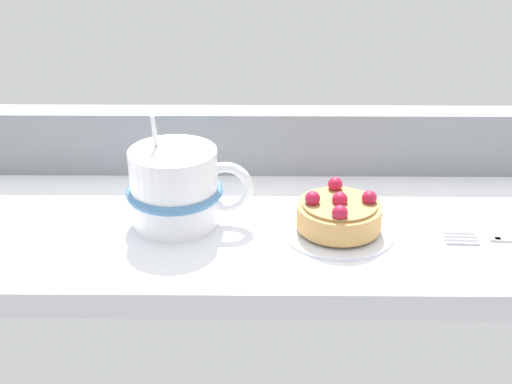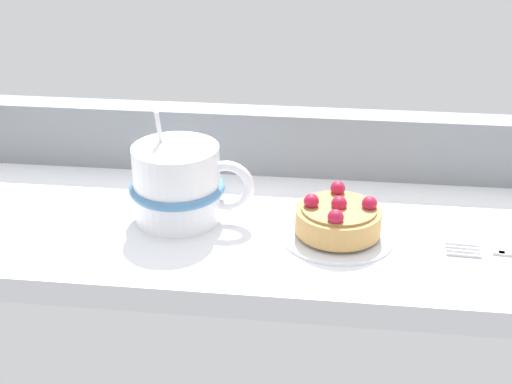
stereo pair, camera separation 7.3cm
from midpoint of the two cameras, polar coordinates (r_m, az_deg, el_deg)
ground_plane at (r=77.88cm, az=-1.83°, el=-3.08°), size 84.39×30.36×2.76cm
window_rail_back at (r=87.44cm, az=-1.56°, el=4.20°), size 82.70×4.09×7.99cm
dessert_plate at (r=74.20cm, az=3.97°, el=-3.17°), size 11.91×11.91×0.79cm
raspberry_tart at (r=73.26cm, az=4.01°, el=-1.83°), size 9.01×9.01×4.15cm
coffee_mug at (r=75.27cm, az=-9.34°, el=0.28°), size 13.74×10.49×12.16cm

